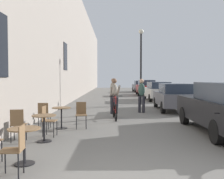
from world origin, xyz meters
name	(u,v)px	position (x,y,z in m)	size (l,w,h in m)	color
building_facade_left	(64,34)	(-3.45, 14.00, 4.68)	(0.54, 68.00, 9.36)	gray
cafe_table_near	(23,138)	(-1.99, 1.57, 0.52)	(0.64, 0.64, 0.72)	black
cafe_chair_near_toward_street	(15,147)	(-1.92, 0.93, 0.52)	(0.41, 0.41, 0.89)	black
cafe_table_mid	(43,122)	(-2.08, 3.40, 0.52)	(0.64, 0.64, 0.72)	black
cafe_chair_mid_toward_street	(17,123)	(-2.76, 3.32, 0.52)	(0.42, 0.42, 0.89)	black
cafe_chair_mid_toward_wall	(47,119)	(-2.16, 4.04, 0.52)	(0.41, 0.41, 0.89)	black
cafe_table_far	(61,113)	(-1.97, 5.22, 0.52)	(0.64, 0.64, 0.72)	black
cafe_chair_far_toward_street	(81,113)	(-1.31, 5.29, 0.52)	(0.42, 0.42, 0.89)	black
cafe_chair_far_toward_wall	(43,114)	(-2.55, 5.14, 0.52)	(0.39, 0.39, 0.89)	black
cyclist_on_bicycle	(114,100)	(-0.15, 7.36, 0.81)	(0.52, 1.76, 1.74)	black
pedestrian_near	(141,94)	(1.22, 9.31, 0.95)	(0.37, 0.29, 1.68)	#26262D
pedestrian_mid	(112,91)	(-0.19, 11.89, 0.96)	(0.36, 0.27, 1.71)	#26262D
street_lamp	(140,57)	(1.63, 13.25, 3.11)	(0.32, 0.32, 4.90)	black
parked_car_second	(173,96)	(3.05, 10.21, 0.75)	(1.84, 4.11, 1.44)	#595960
parked_car_third	(157,91)	(3.26, 16.40, 0.75)	(1.82, 4.11, 1.44)	beige
parked_car_fourth	(145,87)	(3.22, 22.77, 0.81)	(1.97, 4.43, 1.56)	maroon
parked_car_fifth	(140,86)	(3.33, 28.97, 0.74)	(1.77, 4.07, 1.44)	#595960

